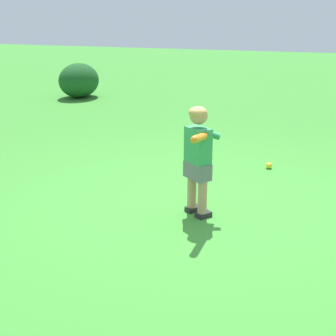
% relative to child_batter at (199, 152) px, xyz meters
% --- Properties ---
extents(ground_plane, '(40.00, 40.00, 0.00)m').
position_rel_child_batter_xyz_m(ground_plane, '(0.21, 0.09, -0.65)').
color(ground_plane, '#38842D').
extents(child_batter, '(0.64, 0.34, 1.08)m').
position_rel_child_batter_xyz_m(child_batter, '(0.00, 0.00, 0.00)').
color(child_batter, '#232328').
rests_on(child_batter, ground).
extents(play_ball_near_batter, '(0.08, 0.08, 0.08)m').
position_rel_child_batter_xyz_m(play_ball_near_batter, '(1.68, -0.46, -0.61)').
color(play_ball_near_batter, yellow).
rests_on(play_ball_near_batter, ground).
extents(play_ball_by_bucket, '(0.09, 0.09, 0.09)m').
position_rel_child_batter_xyz_m(play_ball_by_bucket, '(1.69, 0.41, -0.61)').
color(play_ball_by_bucket, white).
rests_on(play_ball_by_bucket, ground).
extents(shrub_left_background, '(1.07, 0.86, 0.78)m').
position_rel_child_batter_xyz_m(shrub_left_background, '(5.43, 4.44, -0.26)').
color(shrub_left_background, '#194C1E').
rests_on(shrub_left_background, ground).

